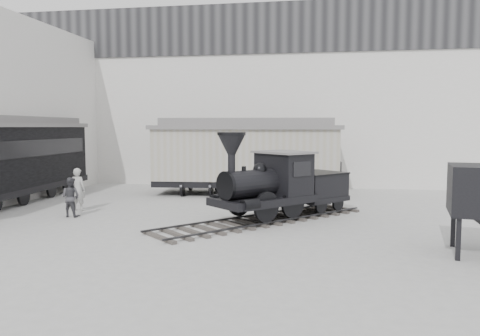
% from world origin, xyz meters
% --- Properties ---
extents(ground, '(90.00, 90.00, 0.00)m').
position_xyz_m(ground, '(0.00, 0.00, 0.00)').
color(ground, '#9E9E9B').
extents(north_wall, '(34.00, 2.51, 11.00)m').
position_xyz_m(north_wall, '(0.00, 14.98, 5.55)').
color(north_wall, silver).
rests_on(north_wall, ground).
extents(west_pavilion, '(7.00, 12.11, 9.00)m').
position_xyz_m(west_pavilion, '(-14.50, 9.96, 4.49)').
color(west_pavilion, silver).
rests_on(west_pavilion, ground).
extents(locomotive, '(7.95, 8.37, 3.35)m').
position_xyz_m(locomotive, '(1.49, 3.72, 1.24)').
color(locomotive, '#403B37').
rests_on(locomotive, ground).
extents(boxcar, '(10.23, 3.85, 4.11)m').
position_xyz_m(boxcar, '(-0.78, 10.34, 2.15)').
color(boxcar, black).
rests_on(boxcar, ground).
extents(visitor_a, '(0.70, 0.47, 1.87)m').
position_xyz_m(visitor_a, '(-7.19, 4.17, 0.94)').
color(visitor_a, '#B1B0AC').
rests_on(visitor_a, ground).
extents(visitor_b, '(0.84, 0.68, 1.61)m').
position_xyz_m(visitor_b, '(-6.82, 2.90, 0.80)').
color(visitor_b, '#3F3E43').
rests_on(visitor_b, ground).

